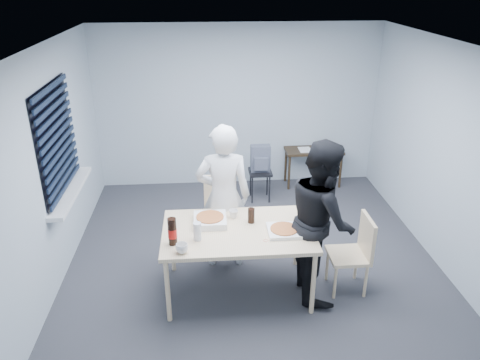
{
  "coord_description": "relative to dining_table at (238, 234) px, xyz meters",
  "views": [
    {
      "loc": [
        -0.55,
        -4.78,
        3.29
      ],
      "look_at": [
        -0.16,
        0.1,
        1.1
      ],
      "focal_mm": 35.0,
      "sensor_mm": 36.0,
      "label": 1
    }
  ],
  "objects": [
    {
      "name": "room",
      "position": [
        -1.97,
        0.88,
        0.72
      ],
      "size": [
        5.0,
        5.0,
        5.0
      ],
      "color": "#323237",
      "rests_on": "ground"
    },
    {
      "name": "dining_table",
      "position": [
        0.0,
        0.0,
        0.0
      ],
      "size": [
        1.6,
        1.01,
        0.78
      ],
      "color": "beige",
      "rests_on": "ground"
    },
    {
      "name": "chair_far",
      "position": [
        -0.14,
        1.11,
        -0.21
      ],
      "size": [
        0.42,
        0.42,
        0.89
      ],
      "color": "beige",
      "rests_on": "ground"
    },
    {
      "name": "chair_right",
      "position": [
        1.29,
        -0.06,
        -0.21
      ],
      "size": [
        0.42,
        0.42,
        0.89
      ],
      "color": "beige",
      "rests_on": "ground"
    },
    {
      "name": "person_white",
      "position": [
        -0.12,
        0.58,
        0.17
      ],
      "size": [
        0.65,
        0.42,
        1.77
      ],
      "primitive_type": "imported",
      "rotation": [
        0.0,
        0.0,
        3.14
      ],
      "color": "silver",
      "rests_on": "ground"
    },
    {
      "name": "person_black",
      "position": [
        0.88,
        -0.04,
        0.17
      ],
      "size": [
        0.47,
        0.86,
        1.77
      ],
      "primitive_type": "imported",
      "rotation": [
        0.0,
        0.0,
        1.57
      ],
      "color": "black",
      "rests_on": "ground"
    },
    {
      "name": "side_table",
      "position": [
        1.46,
        2.76,
        -0.18
      ],
      "size": [
        0.93,
        0.41,
        0.62
      ],
      "color": "#362716",
      "rests_on": "ground"
    },
    {
      "name": "stool",
      "position": [
        0.52,
        2.27,
        -0.35
      ],
      "size": [
        0.35,
        0.35,
        0.48
      ],
      "color": "black",
      "rests_on": "ground"
    },
    {
      "name": "backpack",
      "position": [
        0.52,
        2.25,
        -0.04
      ],
      "size": [
        0.29,
        0.22,
        0.41
      ],
      "rotation": [
        0.0,
        0.0,
        0.05
      ],
      "color": "#585D67",
      "rests_on": "stool"
    },
    {
      "name": "pizza_box_a",
      "position": [
        -0.29,
        0.16,
        0.1
      ],
      "size": [
        0.35,
        0.35,
        0.09
      ],
      "rotation": [
        0.0,
        0.0,
        0.25
      ],
      "color": "white",
      "rests_on": "dining_table"
    },
    {
      "name": "pizza_box_b",
      "position": [
        0.48,
        -0.09,
        0.08
      ],
      "size": [
        0.34,
        0.34,
        0.05
      ],
      "rotation": [
        0.0,
        0.0,
        0.3
      ],
      "color": "white",
      "rests_on": "dining_table"
    },
    {
      "name": "mug_a",
      "position": [
        -0.58,
        -0.39,
        0.11
      ],
      "size": [
        0.17,
        0.17,
        0.1
      ],
      "primitive_type": "imported",
      "rotation": [
        0.0,
        0.0,
        0.52
      ],
      "color": "white",
      "rests_on": "dining_table"
    },
    {
      "name": "mug_b",
      "position": [
        -0.03,
        0.27,
        0.11
      ],
      "size": [
        0.1,
        0.1,
        0.09
      ],
      "primitive_type": "imported",
      "color": "white",
      "rests_on": "dining_table"
    },
    {
      "name": "cola_glass",
      "position": [
        0.16,
        0.15,
        0.14
      ],
      "size": [
        0.08,
        0.08,
        0.17
      ],
      "primitive_type": "cylinder",
      "rotation": [
        0.0,
        0.0,
        0.1
      ],
      "color": "black",
      "rests_on": "dining_table"
    },
    {
      "name": "soda_bottle",
      "position": [
        -0.67,
        -0.23,
        0.2
      ],
      "size": [
        0.09,
        0.09,
        0.29
      ],
      "rotation": [
        0.0,
        0.0,
        -0.23
      ],
      "color": "black",
      "rests_on": "dining_table"
    },
    {
      "name": "plastic_cups",
      "position": [
        -0.43,
        -0.17,
        0.16
      ],
      "size": [
        0.1,
        0.1,
        0.19
      ],
      "primitive_type": "cylinder",
      "rotation": [
        0.0,
        0.0,
        -0.19
      ],
      "color": "silver",
      "rests_on": "dining_table"
    },
    {
      "name": "rubber_band",
      "position": [
        0.27,
        -0.24,
        0.06
      ],
      "size": [
        0.06,
        0.06,
        0.0
      ],
      "primitive_type": "torus",
      "rotation": [
        0.0,
        0.0,
        0.36
      ],
      "color": "red",
      "rests_on": "dining_table"
    },
    {
      "name": "papers",
      "position": [
        1.31,
        2.75,
        -0.1
      ],
      "size": [
        0.28,
        0.32,
        0.0
      ],
      "primitive_type": "cube",
      "rotation": [
        0.0,
        0.0,
        0.4
      ],
      "color": "white",
      "rests_on": "side_table"
    },
    {
      "name": "black_box",
      "position": [
        1.68,
        2.79,
        -0.07
      ],
      "size": [
        0.16,
        0.14,
        0.06
      ],
      "primitive_type": "cube",
      "rotation": [
        0.0,
        0.0,
        -0.34
      ],
      "color": "black",
      "rests_on": "side_table"
    }
  ]
}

